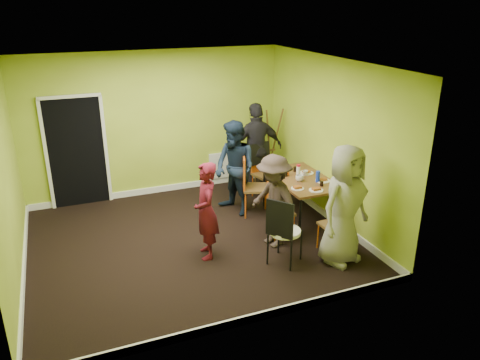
% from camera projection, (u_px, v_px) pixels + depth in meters
% --- Properties ---
extents(ground, '(5.00, 5.00, 0.00)m').
position_uv_depth(ground, '(192.00, 241.00, 7.56)').
color(ground, black).
rests_on(ground, ground).
extents(room_walls, '(5.04, 4.54, 2.82)m').
position_uv_depth(room_walls, '(187.00, 184.00, 7.23)').
color(room_walls, '#90A62A').
rests_on(room_walls, ground).
extents(dining_table, '(0.90, 1.50, 0.75)m').
position_uv_depth(dining_table, '(301.00, 181.00, 8.13)').
color(dining_table, black).
rests_on(dining_table, ground).
extents(chair_left_far, '(0.58, 0.58, 1.09)m').
position_uv_depth(chair_left_far, '(251.00, 182.00, 8.31)').
color(chair_left_far, orange).
rests_on(chair_left_far, ground).
extents(chair_left_near, '(0.41, 0.41, 0.91)m').
position_uv_depth(chair_left_near, '(277.00, 208.00, 7.54)').
color(chair_left_near, orange).
rests_on(chair_left_near, ground).
extents(chair_back_end, '(0.53, 0.59, 1.06)m').
position_uv_depth(chair_back_end, '(260.00, 159.00, 9.11)').
color(chair_back_end, orange).
rests_on(chair_back_end, ground).
extents(chair_front_end, '(0.40, 0.41, 0.93)m').
position_uv_depth(chair_front_end, '(337.00, 222.00, 7.03)').
color(chair_front_end, orange).
rests_on(chair_front_end, ground).
extents(chair_bentwood, '(0.58, 0.58, 1.06)m').
position_uv_depth(chair_bentwood, '(283.00, 228.00, 6.70)').
color(chair_bentwood, black).
rests_on(chair_bentwood, ground).
extents(easel, '(0.66, 0.62, 1.65)m').
position_uv_depth(easel, '(266.00, 149.00, 9.47)').
color(easel, brown).
rests_on(easel, ground).
extents(plate_near_left, '(0.23, 0.23, 0.01)m').
position_uv_depth(plate_near_left, '(274.00, 172.00, 8.38)').
color(plate_near_left, white).
rests_on(plate_near_left, dining_table).
extents(plate_near_right, '(0.22, 0.22, 0.01)m').
position_uv_depth(plate_near_right, '(298.00, 188.00, 7.66)').
color(plate_near_right, white).
rests_on(plate_near_right, dining_table).
extents(plate_far_back, '(0.24, 0.24, 0.01)m').
position_uv_depth(plate_far_back, '(284.00, 168.00, 8.56)').
color(plate_far_back, white).
rests_on(plate_far_back, dining_table).
extents(plate_far_front, '(0.24, 0.24, 0.01)m').
position_uv_depth(plate_far_front, '(316.00, 190.00, 7.59)').
color(plate_far_front, white).
rests_on(plate_far_front, dining_table).
extents(plate_wall_back, '(0.26, 0.26, 0.01)m').
position_uv_depth(plate_wall_back, '(306.00, 173.00, 8.35)').
color(plate_wall_back, white).
rests_on(plate_wall_back, dining_table).
extents(plate_wall_front, '(0.26, 0.26, 0.01)m').
position_uv_depth(plate_wall_front, '(323.00, 181.00, 7.99)').
color(plate_wall_front, white).
rests_on(plate_wall_front, dining_table).
extents(thermos, '(0.07, 0.07, 0.20)m').
position_uv_depth(thermos, '(298.00, 172.00, 8.12)').
color(thermos, white).
rests_on(thermos, dining_table).
extents(blue_bottle, '(0.07, 0.07, 0.19)m').
position_uv_depth(blue_bottle, '(318.00, 177.00, 7.92)').
color(blue_bottle, '#1934BB').
rests_on(blue_bottle, dining_table).
extents(orange_bottle, '(0.04, 0.04, 0.08)m').
position_uv_depth(orange_bottle, '(288.00, 173.00, 8.25)').
color(orange_bottle, orange).
rests_on(orange_bottle, dining_table).
extents(glass_mid, '(0.06, 0.06, 0.09)m').
position_uv_depth(glass_mid, '(286.00, 174.00, 8.19)').
color(glass_mid, black).
rests_on(glass_mid, dining_table).
extents(glass_back, '(0.07, 0.07, 0.09)m').
position_uv_depth(glass_back, '(295.00, 169.00, 8.41)').
color(glass_back, black).
rests_on(glass_back, dining_table).
extents(glass_front, '(0.06, 0.06, 0.08)m').
position_uv_depth(glass_front, '(322.00, 184.00, 7.76)').
color(glass_front, black).
rests_on(glass_front, dining_table).
extents(cup_a, '(0.14, 0.14, 0.11)m').
position_uv_depth(cup_a, '(300.00, 178.00, 7.97)').
color(cup_a, white).
rests_on(cup_a, dining_table).
extents(cup_b, '(0.10, 0.10, 0.09)m').
position_uv_depth(cup_b, '(305.00, 173.00, 8.23)').
color(cup_b, white).
rests_on(cup_b, dining_table).
extents(person_standing, '(0.44, 0.59, 1.49)m').
position_uv_depth(person_standing, '(206.00, 211.00, 6.87)').
color(person_standing, '#560E1C').
rests_on(person_standing, ground).
extents(person_left_far, '(0.88, 0.99, 1.70)m').
position_uv_depth(person_left_far, '(235.00, 168.00, 8.28)').
color(person_left_far, '#131E30').
rests_on(person_left_far, ground).
extents(person_left_near, '(0.74, 1.06, 1.49)m').
position_uv_depth(person_left_near, '(274.00, 201.00, 7.20)').
color(person_left_near, '#332722').
rests_on(person_left_near, ground).
extents(person_back_end, '(1.07, 0.47, 1.82)m').
position_uv_depth(person_back_end, '(256.00, 149.00, 9.17)').
color(person_back_end, black).
rests_on(person_back_end, ground).
extents(person_front_end, '(1.02, 0.83, 1.80)m').
position_uv_depth(person_front_end, '(344.00, 205.00, 6.69)').
color(person_front_end, gray).
rests_on(person_front_end, ground).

